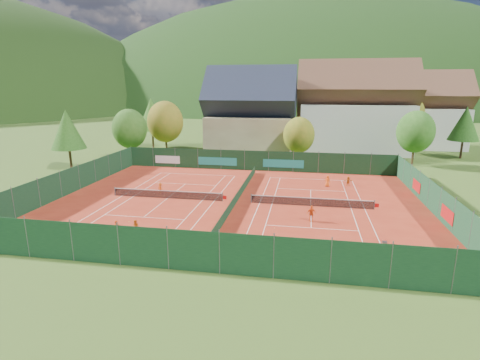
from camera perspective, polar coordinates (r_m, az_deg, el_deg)
name	(u,v)px	position (r m, az deg, el deg)	size (l,w,h in m)	color
ground	(237,202)	(41.08, -0.49, -3.41)	(600.00, 600.00, 0.00)	#345219
clay_pad	(237,202)	(41.07, -0.49, -3.37)	(40.00, 32.00, 0.01)	#9E2917
court_markings_left	(167,198)	(43.20, -10.99, -2.74)	(11.03, 23.83, 0.00)	white
court_markings_right	(311,206)	(40.43, 10.75, -3.91)	(11.03, 23.83, 0.00)	white
tennis_net_left	(169,194)	(43.01, -10.83, -2.12)	(13.30, 0.10, 1.02)	#59595B
tennis_net_right	(313,202)	(40.29, 11.00, -3.25)	(13.30, 0.10, 1.02)	#59595B
court_divider	(237,198)	(40.92, -0.49, -2.71)	(0.03, 28.80, 1.00)	#13351E
fence_north	(253,161)	(56.09, 2.06, 2.94)	(40.00, 0.10, 3.00)	#12321A
fence_south	(193,251)	(26.01, -7.13, -10.70)	(40.00, 0.04, 3.00)	#13351D
fence_west	(70,181)	(48.39, -24.46, -0.12)	(0.04, 32.00, 3.00)	#13361E
fence_east	(434,198)	(42.03, 27.43, -2.50)	(0.09, 32.00, 3.00)	#163C22
chalet	(251,118)	(69.48, 1.65, 9.42)	(16.20, 12.00, 16.00)	#CBB68F
hotel_block_a	(355,113)	(75.16, 17.07, 9.75)	(21.60, 11.00, 17.25)	silver
hotel_block_b	(421,115)	(85.76, 25.84, 8.94)	(17.28, 10.00, 15.50)	silver
tree_west_front	(130,129)	(65.76, -16.47, 7.50)	(5.72, 5.72, 8.69)	#4D361B
tree_west_mid	(165,122)	(69.53, -11.32, 8.70)	(6.44, 6.44, 9.78)	#483219
tree_west_back	(152,114)	(79.13, -13.33, 9.72)	(5.60, 5.60, 10.00)	#442F18
tree_center	(299,135)	(60.98, 8.96, 6.78)	(5.01, 5.01, 7.60)	#442D18
tree_east_front	(416,132)	(65.07, 25.18, 6.68)	(5.72, 5.72, 8.69)	#4A351A
tree_east_mid	(465,124)	(75.65, 31.10, 7.38)	(5.04, 5.04, 9.00)	#462B19
tree_west_side	(67,129)	(61.89, -24.84, 7.02)	(5.04, 5.04, 9.00)	#4D2D1B
tree_east_back	(405,115)	(80.89, 23.84, 9.00)	(7.15, 7.15, 10.86)	#4B2F1A
mountain_backdrop	(336,160)	(277.71, 14.38, 2.95)	(820.00, 530.00, 242.00)	black
ball_hopper	(385,243)	(31.39, 21.16, -8.99)	(0.34, 0.34, 0.80)	slate
loose_ball_0	(129,222)	(36.70, -16.59, -6.12)	(0.07, 0.07, 0.07)	#CCD833
loose_ball_1	(274,228)	(33.86, 5.25, -7.29)	(0.07, 0.07, 0.07)	#CCD833
player_left_near	(117,229)	(33.28, -18.28, -7.09)	(0.53, 0.35, 1.46)	#D74213
player_left_mid	(136,227)	(33.68, -15.63, -6.87)	(0.58, 0.45, 1.20)	#CA5C11
player_left_far	(160,188)	(45.23, -12.03, -1.20)	(0.82, 0.47, 1.28)	#D34E12
player_right_near	(311,213)	(35.75, 10.80, -5.02)	(0.92, 0.38, 1.58)	#D64713
player_right_far_a	(328,181)	(48.39, 13.20, -0.15)	(0.71, 0.46, 1.46)	#EF5915
player_right_far_b	(348,181)	(49.47, 16.16, -0.16)	(1.15, 0.37, 1.24)	#CF5B12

